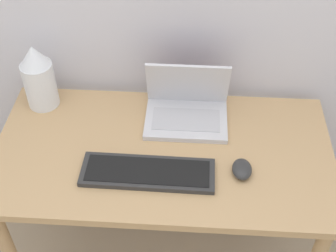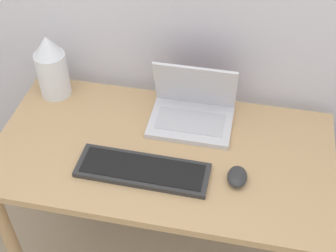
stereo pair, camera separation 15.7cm
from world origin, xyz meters
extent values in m
cube|color=tan|center=(0.00, 0.31, 0.75)|extent=(1.19, 0.62, 0.03)
cylinder|color=tan|center=(-0.54, 0.57, 0.37)|extent=(0.05, 0.05, 0.73)
cylinder|color=tan|center=(0.54, 0.57, 0.37)|extent=(0.05, 0.05, 0.73)
cube|color=silver|center=(0.07, 0.46, 0.77)|extent=(0.30, 0.22, 0.02)
cube|color=#B7B7BC|center=(0.07, 0.45, 0.79)|extent=(0.25, 0.12, 0.00)
cube|color=silver|center=(0.07, 0.53, 0.89)|extent=(0.30, 0.07, 0.21)
cube|color=black|center=(0.07, 0.54, 0.89)|extent=(0.26, 0.06, 0.18)
cube|color=#2D2D2D|center=(-0.04, 0.20, 0.77)|extent=(0.44, 0.15, 0.02)
cube|color=black|center=(-0.04, 0.20, 0.78)|extent=(0.41, 0.12, 0.00)
ellipsoid|color=#2D2D2D|center=(0.27, 0.22, 0.78)|extent=(0.07, 0.09, 0.04)
cylinder|color=white|center=(-0.48, 0.53, 0.86)|extent=(0.12, 0.12, 0.18)
cone|color=white|center=(-0.48, 0.53, 0.99)|extent=(0.11, 0.11, 0.08)
camera|label=1|loc=(0.09, -0.81, 1.95)|focal=50.00mm
camera|label=2|loc=(0.25, -0.79, 1.95)|focal=50.00mm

